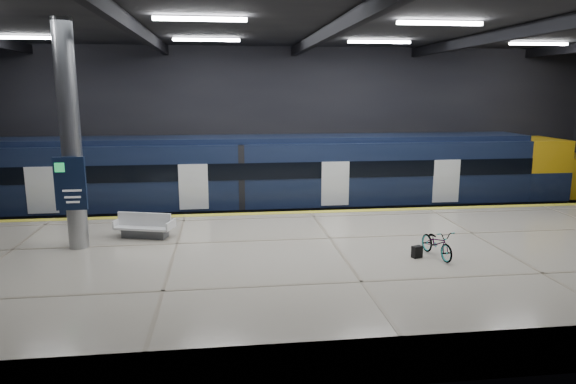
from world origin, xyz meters
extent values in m
plane|color=black|center=(0.00, 0.00, 0.00)|extent=(30.00, 30.00, 0.00)
cube|color=black|center=(0.00, 8.00, 4.00)|extent=(30.00, 0.10, 8.00)
cube|color=black|center=(0.00, -8.00, 4.00)|extent=(30.00, 0.10, 8.00)
cube|color=black|center=(0.00, 0.00, 8.00)|extent=(30.00, 16.00, 0.10)
cube|color=black|center=(-6.00, 0.00, 7.75)|extent=(0.25, 16.00, 0.40)
cube|color=black|center=(0.00, 0.00, 7.75)|extent=(0.25, 16.00, 0.40)
cube|color=black|center=(6.00, 0.00, 7.75)|extent=(0.25, 16.00, 0.40)
cube|color=white|center=(-4.00, -2.00, 7.88)|extent=(2.60, 0.18, 0.10)
cube|color=white|center=(3.00, -2.00, 7.88)|extent=(2.60, 0.18, 0.10)
cube|color=white|center=(-11.00, 4.00, 7.88)|extent=(2.60, 0.18, 0.10)
cube|color=white|center=(-4.00, 4.00, 7.88)|extent=(2.60, 0.18, 0.10)
cube|color=white|center=(3.00, 4.00, 7.88)|extent=(2.60, 0.18, 0.10)
cube|color=white|center=(10.00, 4.00, 7.88)|extent=(2.60, 0.18, 0.10)
cube|color=#B4A898|center=(0.00, -2.50, 0.55)|extent=(30.00, 11.00, 1.10)
cube|color=yellow|center=(0.00, 2.75, 1.11)|extent=(30.00, 0.40, 0.01)
cube|color=gray|center=(0.00, 4.78, 0.08)|extent=(30.00, 0.08, 0.16)
cube|color=gray|center=(0.00, 6.22, 0.08)|extent=(30.00, 0.08, 0.16)
cube|color=black|center=(-1.72, 5.50, 0.55)|extent=(24.00, 2.58, 0.80)
cube|color=#0F1933|center=(-1.72, 5.50, 2.33)|extent=(24.00, 2.80, 2.75)
cube|color=#0F1933|center=(-1.72, 5.50, 3.82)|extent=(24.00, 2.30, 0.24)
cube|color=black|center=(-1.72, 4.09, 2.60)|extent=(24.00, 0.04, 0.70)
cube|color=white|center=(1.28, 4.08, 2.00)|extent=(1.20, 0.05, 1.90)
cube|color=gold|center=(11.28, 5.50, 2.33)|extent=(2.00, 2.80, 2.75)
cube|color=black|center=(11.58, 5.50, 2.50)|extent=(1.60, 2.38, 0.80)
cube|color=#595B60|center=(-6.11, -0.13, 1.24)|extent=(1.56, 0.87, 0.28)
cube|color=white|center=(-6.11, -0.13, 1.45)|extent=(2.01, 1.29, 0.07)
cube|color=white|center=(-6.11, -0.13, 1.71)|extent=(1.80, 0.60, 0.46)
cube|color=white|center=(-7.00, 0.14, 1.56)|extent=(0.28, 0.77, 0.28)
cube|color=white|center=(-5.22, -0.40, 1.56)|extent=(0.28, 0.77, 0.28)
imported|color=#99999E|center=(2.72, -3.31, 1.52)|extent=(0.80, 1.68, 0.85)
cube|color=black|center=(2.12, -3.31, 1.28)|extent=(0.34, 0.27, 0.35)
cylinder|color=#9EA0A5|center=(-8.00, -1.00, 4.55)|extent=(0.60, 0.60, 6.90)
cube|color=#0E1A35|center=(-8.00, -1.42, 3.20)|extent=(0.90, 0.12, 1.60)
camera|label=1|loc=(-3.44, -17.14, 5.92)|focal=32.00mm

